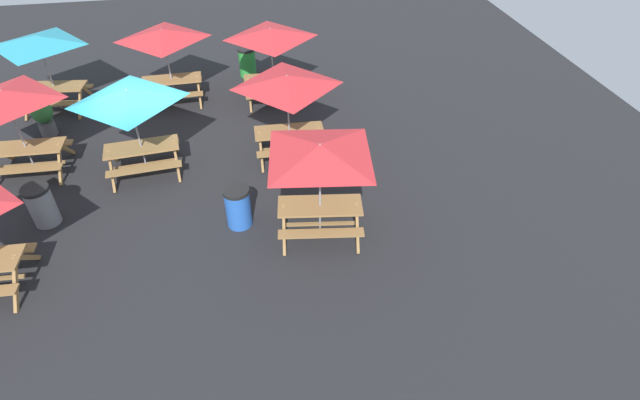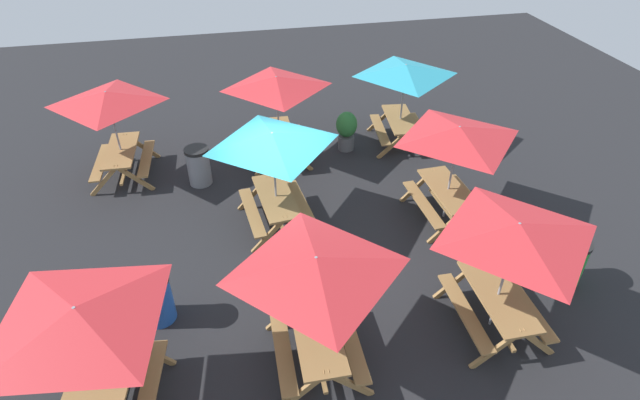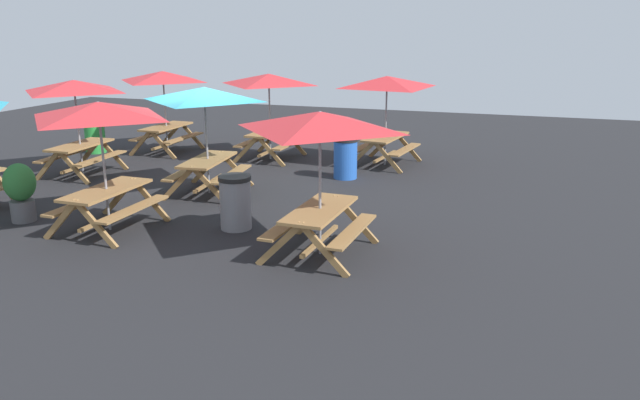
{
  "view_description": "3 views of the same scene",
  "coord_description": "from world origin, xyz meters",
  "views": [
    {
      "loc": [
        2.27,
        -11.29,
        7.58
      ],
      "look_at": [
        3.69,
        -3.25,
        0.9
      ],
      "focal_mm": 28.0,
      "sensor_mm": 36.0,
      "label": 1
    },
    {
      "loc": [
        8.47,
        -1.14,
        7.02
      ],
      "look_at": [
        0.24,
        0.63,
        0.9
      ],
      "focal_mm": 28.0,
      "sensor_mm": 36.0,
      "label": 2
    },
    {
      "loc": [
        -12.04,
        -6.71,
        3.59
      ],
      "look_at": [
        -3.07,
        -3.71,
        0.9
      ],
      "focal_mm": 35.0,
      "sensor_mm": 36.0,
      "label": 3
    }
  ],
  "objects": [
    {
      "name": "picnic_table_3",
      "position": [
        -0.3,
        -0.22,
        1.99
      ],
      "size": [
        2.19,
        2.19,
        2.34
      ],
      "rotation": [
        0.0,
        0.0,
        0.1
      ],
      "color": "olive",
      "rests_on": "ground"
    },
    {
      "name": "picnic_table_0",
      "position": [
        3.69,
        -3.25,
        1.99
      ],
      "size": [
        2.8,
        2.8,
        2.34
      ],
      "rotation": [
        0.0,
        0.0,
        -0.13
      ],
      "color": "olive",
      "rests_on": "ground"
    },
    {
      "name": "ground_plane",
      "position": [
        0.0,
        0.0,
        0.0
      ],
      "size": [
        28.57,
        28.57,
        0.0
      ],
      "primitive_type": "plane",
      "color": "#232326",
      "rests_on": "ground"
    },
    {
      "name": "trash_bin_green",
      "position": [
        2.64,
        4.98,
        0.49
      ],
      "size": [
        0.59,
        0.59,
        0.98
      ],
      "color": "green",
      "rests_on": "ground"
    },
    {
      "name": "potted_plant_0",
      "position": [
        -3.2,
        2.12,
        0.62
      ],
      "size": [
        0.58,
        0.58,
        1.11
      ],
      "color": "#59595B",
      "rests_on": "ground"
    },
    {
      "name": "picnic_table_7",
      "position": [
        -3.13,
        0.26,
        1.99
      ],
      "size": [
        2.05,
        2.05,
        2.34
      ],
      "rotation": [
        0.0,
        0.0,
        -0.02
      ],
      "color": "olive",
      "rests_on": "ground"
    },
    {
      "name": "trash_bin_blue",
      "position": [
        1.95,
        -2.67,
        0.49
      ],
      "size": [
        0.59,
        0.59,
        0.98
      ],
      "color": "blue",
      "rests_on": "ground"
    },
    {
      "name": "picnic_table_1",
      "position": [
        -3.07,
        -3.71,
        1.99
      ],
      "size": [
        2.08,
        2.08,
        2.34
      ],
      "rotation": [
        0.0,
        0.0,
        -0.04
      ],
      "color": "olive",
      "rests_on": "ground"
    },
    {
      "name": "picnic_table_5",
      "position": [
        0.24,
        3.53,
        1.99
      ],
      "size": [
        2.07,
        2.07,
        2.34
      ],
      "rotation": [
        0.0,
        0.0,
        0.04
      ],
      "color": "olive",
      "rests_on": "ground"
    },
    {
      "name": "picnic_table_6",
      "position": [
        3.43,
        -0.11,
        1.99
      ],
      "size": [
        2.04,
        2.04,
        2.34
      ],
      "rotation": [
        0.0,
        0.0,
        -0.02
      ],
      "color": "olive",
      "rests_on": "ground"
    },
    {
      "name": "picnic_table_4",
      "position": [
        3.34,
        3.06,
        1.99
      ],
      "size": [
        2.03,
        2.03,
        2.34
      ],
      "rotation": [
        0.0,
        0.0,
        -0.01
      ],
      "color": "olive",
      "rests_on": "ground"
    },
    {
      "name": "trash_bin_gray",
      "position": [
        -2.33,
        -1.87,
        0.49
      ],
      "size": [
        0.59,
        0.59,
        0.98
      ],
      "color": "gray",
      "rests_on": "ground"
    }
  ]
}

